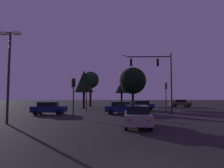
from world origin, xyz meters
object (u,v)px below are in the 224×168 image
object	(u,v)px
car_crossing_right	(121,108)
car_far_lane	(180,103)
traffic_light_corner_left	(73,90)
traffic_light_median	(86,92)
tree_right_cluster	(122,87)
tree_left_far	(84,81)
tree_center_horizon	(91,80)
traffic_signal_mast_arm	(158,71)
car_nearside_lane	(137,116)
parking_lot_lamp_post	(9,64)
traffic_light_corner_right	(166,91)
car_crossing_left	(49,108)
car_parked_lot	(140,105)
tree_behind_sign	(133,81)

from	to	relation	value
car_crossing_right	car_far_lane	size ratio (longest dim) A/B	0.98
traffic_light_corner_left	traffic_light_median	world-z (taller)	traffic_light_corner_left
traffic_light_corner_left	tree_right_cluster	bearing A→B (deg)	78.52
tree_left_far	tree_center_horizon	world-z (taller)	tree_center_horizon
traffic_signal_mast_arm	traffic_light_corner_left	world-z (taller)	traffic_signal_mast_arm
traffic_light_corner_left	car_nearside_lane	distance (m)	8.20
car_crossing_right	parking_lot_lamp_post	distance (m)	13.03
traffic_light_corner_right	tree_center_horizon	bearing A→B (deg)	137.61
car_far_lane	tree_left_far	size ratio (longest dim) A/B	0.63
traffic_light_corner_right	parking_lot_lamp_post	world-z (taller)	parking_lot_lamp_post
traffic_light_corner_left	car_crossing_left	distance (m)	5.23
car_nearside_lane	tree_center_horizon	size ratio (longest dim) A/B	0.58
car_crossing_left	car_parked_lot	world-z (taller)	same
traffic_signal_mast_arm	car_far_lane	bearing A→B (deg)	62.97
tree_left_far	car_crossing_right	bearing A→B (deg)	-55.69
traffic_light_median	car_crossing_left	distance (m)	5.62
car_nearside_lane	tree_behind_sign	size ratio (longest dim) A/B	0.55
car_far_lane	tree_left_far	distance (m)	19.99
car_nearside_lane	car_far_lane	bearing A→B (deg)	65.51
car_crossing_right	tree_behind_sign	size ratio (longest dim) A/B	0.54
traffic_signal_mast_arm	traffic_light_median	xyz separation A→B (m)	(-9.42, 2.28, -2.57)
traffic_signal_mast_arm	tree_left_far	distance (m)	14.51
car_far_lane	car_parked_lot	world-z (taller)	same
traffic_light_corner_right	car_nearside_lane	size ratio (longest dim) A/B	0.95
tree_behind_sign	tree_left_far	size ratio (longest dim) A/B	1.15
traffic_light_corner_right	car_crossing_right	bearing A→B (deg)	-148.20
traffic_light_corner_right	tree_left_far	size ratio (longest dim) A/B	0.61
car_crossing_left	car_nearside_lane	bearing A→B (deg)	-40.90
traffic_signal_mast_arm	tree_center_horizon	xyz separation A→B (m)	(-10.93, 15.51, 0.32)
car_far_lane	car_parked_lot	xyz separation A→B (m)	(-9.32, -9.43, 0.00)
car_far_lane	tree_center_horizon	world-z (taller)	tree_center_horizon
car_far_lane	car_parked_lot	distance (m)	13.26
traffic_light_corner_right	car_far_lane	world-z (taller)	traffic_light_corner_right
tree_left_far	tree_center_horizon	size ratio (longest dim) A/B	0.91
traffic_light_corner_right	traffic_light_corner_left	bearing A→B (deg)	-144.43
traffic_light_corner_left	car_far_lane	size ratio (longest dim) A/B	0.93
parking_lot_lamp_post	tree_center_horizon	distance (m)	24.35
traffic_light_median	car_nearside_lane	xyz separation A→B (m)	(5.82, -11.99, -1.93)
parking_lot_lamp_post	tree_center_horizon	world-z (taller)	tree_center_horizon
car_crossing_left	car_parked_lot	bearing A→B (deg)	30.76
tree_behind_sign	car_far_lane	bearing A→B (deg)	12.03
traffic_light_median	tree_behind_sign	xyz separation A→B (m)	(7.25, 10.56, 2.51)
car_crossing_left	car_parked_lot	size ratio (longest dim) A/B	0.87
car_crossing_left	car_far_lane	world-z (taller)	same
tree_left_far	tree_right_cluster	size ratio (longest dim) A/B	1.15
traffic_signal_mast_arm	parking_lot_lamp_post	world-z (taller)	traffic_signal_mast_arm
tree_left_far	tree_right_cluster	distance (m)	14.19
tree_left_far	tree_right_cluster	world-z (taller)	tree_left_far
tree_center_horizon	car_crossing_right	bearing A→B (deg)	-68.16
tree_right_cluster	car_crossing_left	bearing A→B (deg)	-111.30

